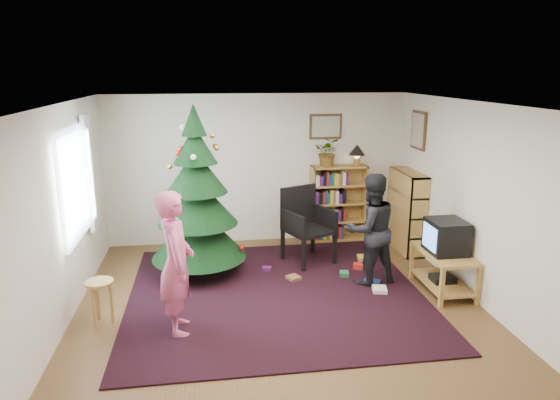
{
  "coord_description": "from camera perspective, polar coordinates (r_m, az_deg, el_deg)",
  "views": [
    {
      "loc": [
        -0.83,
        -5.7,
        2.88
      ],
      "look_at": [
        0.16,
        0.99,
        1.1
      ],
      "focal_mm": 32.0,
      "sensor_mm": 36.0,
      "label": 1
    }
  ],
  "objects": [
    {
      "name": "stool",
      "position": [
        6.18,
        -19.9,
        -9.73
      ],
      "size": [
        0.32,
        0.32,
        0.53
      ],
      "color": "#B28E3F",
      "rests_on": "floor"
    },
    {
      "name": "christmas_tree",
      "position": [
        7.1,
        -9.42,
        -0.69
      ],
      "size": [
        1.35,
        1.35,
        2.44
      ],
      "rotation": [
        0.0,
        0.0,
        -0.2
      ],
      "color": "#3F2816",
      "rests_on": "rug"
    },
    {
      "name": "ceiling",
      "position": [
        5.78,
        -0.13,
        10.96
      ],
      "size": [
        5.0,
        5.0,
        0.0
      ],
      "primitive_type": "plane",
      "rotation": [
        3.14,
        0.0,
        0.0
      ],
      "color": "white",
      "rests_on": "wall_back"
    },
    {
      "name": "floor",
      "position": [
        6.44,
        -0.12,
        -11.82
      ],
      "size": [
        5.0,
        5.0,
        0.0
      ],
      "primitive_type": "plane",
      "color": "brown",
      "rests_on": "ground"
    },
    {
      "name": "picture_back",
      "position": [
        8.47,
        5.24,
        8.36
      ],
      "size": [
        0.55,
        0.03,
        0.42
      ],
      "color": "#4C3319",
      "rests_on": "wall_back"
    },
    {
      "name": "rug",
      "position": [
        6.71,
        -0.49,
        -10.61
      ],
      "size": [
        3.8,
        3.6,
        0.02
      ],
      "primitive_type": "cube",
      "color": "black",
      "rests_on": "floor"
    },
    {
      "name": "person_by_chair",
      "position": [
        6.87,
        10.29,
        -3.35
      ],
      "size": [
        0.86,
        0.73,
        1.55
      ],
      "primitive_type": "imported",
      "rotation": [
        0.0,
        0.0,
        3.35
      ],
      "color": "black",
      "rests_on": "rug"
    },
    {
      "name": "potted_plant",
      "position": [
        8.4,
        5.52,
        5.49
      ],
      "size": [
        0.54,
        0.5,
        0.48
      ],
      "primitive_type": "imported",
      "rotation": [
        0.0,
        0.0,
        -0.34
      ],
      "color": "gray",
      "rests_on": "bookshelf_back"
    },
    {
      "name": "bookshelf_back",
      "position": [
        8.63,
        6.67,
        -0.25
      ],
      "size": [
        0.95,
        0.3,
        1.3
      ],
      "color": "#B28E3F",
      "rests_on": "floor"
    },
    {
      "name": "wall_right",
      "position": [
        6.8,
        21.21,
        -0.15
      ],
      "size": [
        0.02,
        5.0,
        2.5
      ],
      "primitive_type": "cube",
      "color": "silver",
      "rests_on": "floor"
    },
    {
      "name": "person_standing",
      "position": [
        5.63,
        -11.78,
        -7.06
      ],
      "size": [
        0.45,
        0.63,
        1.64
      ],
      "primitive_type": "imported",
      "rotation": [
        0.0,
        0.0,
        1.67
      ],
      "color": "#CA517E",
      "rests_on": "rug"
    },
    {
      "name": "floor_clutter",
      "position": [
        7.29,
        6.81,
        -8.32
      ],
      "size": [
        1.74,
        1.33,
        0.08
      ],
      "color": "#A51E19",
      "rests_on": "rug"
    },
    {
      "name": "curtain",
      "position": [
        7.32,
        -20.89,
        2.88
      ],
      "size": [
        0.06,
        0.35,
        1.6
      ],
      "primitive_type": "cube",
      "color": "silver",
      "rests_on": "wall_left"
    },
    {
      "name": "picture_right",
      "position": [
        8.21,
        15.56,
        7.69
      ],
      "size": [
        0.03,
        0.5,
        0.6
      ],
      "color": "#4C3319",
      "rests_on": "wall_right"
    },
    {
      "name": "tv_stand",
      "position": [
        7.02,
        18.19,
        -7.36
      ],
      "size": [
        0.55,
        0.98,
        0.55
      ],
      "color": "#B28E3F",
      "rests_on": "floor"
    },
    {
      "name": "armchair",
      "position": [
        7.66,
        3.11,
        -2.39
      ],
      "size": [
        0.83,
        0.85,
        1.15
      ],
      "rotation": [
        0.0,
        0.0,
        0.41
      ],
      "color": "black",
      "rests_on": "rug"
    },
    {
      "name": "table_lamp",
      "position": [
        8.53,
        8.8,
        5.53
      ],
      "size": [
        0.27,
        0.27,
        0.36
      ],
      "color": "#A57F33",
      "rests_on": "bookshelf_back"
    },
    {
      "name": "window_pane",
      "position": [
        6.66,
        -22.46,
        1.64
      ],
      "size": [
        0.04,
        1.2,
        1.4
      ],
      "primitive_type": "cube",
      "color": "silver",
      "rests_on": "wall_left"
    },
    {
      "name": "bookshelf_right",
      "position": [
        8.35,
        14.27,
        -1.13
      ],
      "size": [
        0.3,
        0.95,
        1.3
      ],
      "rotation": [
        0.0,
        0.0,
        1.57
      ],
      "color": "#B28E3F",
      "rests_on": "floor"
    },
    {
      "name": "crt_tv",
      "position": [
        6.87,
        18.46,
        -3.97
      ],
      "size": [
        0.46,
        0.5,
        0.44
      ],
      "color": "black",
      "rests_on": "tv_stand"
    },
    {
      "name": "wall_front",
      "position": [
        3.69,
        5.57,
        -11.57
      ],
      "size": [
        5.0,
        0.02,
        2.5
      ],
      "primitive_type": "cube",
      "color": "silver",
      "rests_on": "floor"
    },
    {
      "name": "wall_back",
      "position": [
        8.41,
        -2.57,
        3.53
      ],
      "size": [
        5.0,
        0.02,
        2.5
      ],
      "primitive_type": "cube",
      "color": "silver",
      "rests_on": "floor"
    },
    {
      "name": "wall_left",
      "position": [
        6.16,
        -23.8,
        -1.89
      ],
      "size": [
        0.02,
        5.0,
        2.5
      ],
      "primitive_type": "cube",
      "color": "silver",
      "rests_on": "floor"
    }
  ]
}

